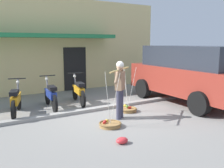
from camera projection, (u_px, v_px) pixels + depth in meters
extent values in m
plane|color=gray|center=(111.00, 115.00, 7.79)|extent=(90.00, 90.00, 0.00)
cube|color=gray|center=(100.00, 108.00, 8.37)|extent=(20.00, 0.24, 0.10)
cylinder|color=#38384C|center=(119.00, 105.00, 7.27)|extent=(0.15, 0.15, 0.86)
cylinder|color=#38384C|center=(121.00, 104.00, 7.43)|extent=(0.15, 0.15, 0.86)
cube|color=#84664C|center=(120.00, 81.00, 7.24)|extent=(0.39, 0.37, 0.54)
sphere|color=tan|center=(120.00, 67.00, 7.17)|extent=(0.21, 0.21, 0.21)
sphere|color=silver|center=(120.00, 65.00, 7.16)|extent=(0.22, 0.22, 0.22)
cylinder|color=#84664C|center=(117.00, 76.00, 6.99)|extent=(0.32, 0.28, 0.43)
cylinder|color=#84664C|center=(123.00, 74.00, 7.43)|extent=(0.32, 0.28, 0.43)
cylinder|color=tan|center=(120.00, 70.00, 7.18)|extent=(1.29, 1.02, 0.04)
cylinder|color=#9E7542|center=(110.00, 125.00, 6.67)|extent=(0.56, 0.56, 0.09)
torus|color=brown|center=(110.00, 123.00, 6.66)|extent=(0.61, 0.61, 0.05)
sphere|color=gold|center=(107.00, 121.00, 6.79)|extent=(0.08, 0.08, 0.08)
sphere|color=red|center=(104.00, 122.00, 6.63)|extent=(0.08, 0.08, 0.08)
sphere|color=#B4211C|center=(105.00, 122.00, 6.69)|extent=(0.09, 0.09, 0.09)
cylinder|color=silver|center=(108.00, 98.00, 6.66)|extent=(0.01, 0.27, 1.36)
cylinder|color=silver|center=(108.00, 100.00, 6.44)|extent=(0.24, 0.14, 1.36)
cylinder|color=silver|center=(115.00, 99.00, 6.56)|extent=(0.24, 0.14, 1.36)
cylinder|color=#9E7542|center=(128.00, 110.00, 8.16)|extent=(0.56, 0.56, 0.09)
torus|color=brown|center=(128.00, 109.00, 8.15)|extent=(0.61, 0.61, 0.05)
sphere|color=#75B645|center=(129.00, 107.00, 8.15)|extent=(0.09, 0.09, 0.09)
sphere|color=red|center=(130.00, 107.00, 8.16)|extent=(0.08, 0.08, 0.08)
sphere|color=yellow|center=(129.00, 107.00, 8.20)|extent=(0.08, 0.08, 0.08)
sphere|color=red|center=(129.00, 108.00, 8.14)|extent=(0.08, 0.08, 0.08)
sphere|color=yellow|center=(125.00, 106.00, 8.16)|extent=(0.09, 0.09, 0.09)
sphere|color=#6DA840|center=(127.00, 106.00, 8.11)|extent=(0.08, 0.08, 0.08)
cylinder|color=silver|center=(126.00, 88.00, 8.15)|extent=(0.01, 0.27, 1.36)
cylinder|color=silver|center=(126.00, 89.00, 7.92)|extent=(0.24, 0.14, 1.36)
cylinder|color=silver|center=(132.00, 88.00, 8.04)|extent=(0.24, 0.14, 1.36)
cylinder|color=black|center=(19.00, 101.00, 8.37)|extent=(0.26, 0.58, 0.58)
cylinder|color=black|center=(14.00, 111.00, 7.18)|extent=(0.26, 0.58, 0.58)
cube|color=orange|center=(18.00, 93.00, 8.33)|extent=(0.22, 0.31, 0.06)
cube|color=orange|center=(16.00, 99.00, 7.65)|extent=(0.47, 0.92, 0.24)
cube|color=black|center=(14.00, 93.00, 7.43)|extent=(0.38, 0.60, 0.12)
cylinder|color=slate|center=(18.00, 90.00, 8.21)|extent=(0.15, 0.30, 0.76)
cylinder|color=black|center=(17.00, 79.00, 8.07)|extent=(0.52, 0.20, 0.04)
sphere|color=silver|center=(18.00, 82.00, 8.25)|extent=(0.11, 0.11, 0.11)
cylinder|color=black|center=(47.00, 96.00, 9.07)|extent=(0.15, 0.59, 0.58)
cylinder|color=black|center=(55.00, 104.00, 7.96)|extent=(0.15, 0.59, 0.58)
cube|color=navy|center=(47.00, 89.00, 9.03)|extent=(0.17, 0.29, 0.06)
cube|color=navy|center=(51.00, 94.00, 8.39)|extent=(0.30, 0.92, 0.24)
cube|color=black|center=(52.00, 88.00, 8.19)|extent=(0.28, 0.58, 0.12)
cylinder|color=slate|center=(47.00, 86.00, 8.92)|extent=(0.09, 0.30, 0.76)
cylinder|color=black|center=(47.00, 76.00, 8.78)|extent=(0.54, 0.10, 0.04)
sphere|color=silver|center=(47.00, 79.00, 8.95)|extent=(0.11, 0.11, 0.11)
cylinder|color=black|center=(75.00, 92.00, 9.81)|extent=(0.19, 0.58, 0.58)
cylinder|color=black|center=(83.00, 99.00, 8.66)|extent=(0.19, 0.58, 0.58)
cube|color=orange|center=(75.00, 86.00, 9.76)|extent=(0.19, 0.30, 0.06)
cube|color=orange|center=(79.00, 90.00, 9.11)|extent=(0.37, 0.92, 0.24)
cube|color=black|center=(80.00, 84.00, 8.90)|extent=(0.32, 0.59, 0.12)
cylinder|color=slate|center=(75.00, 83.00, 9.65)|extent=(0.12, 0.30, 0.76)
cylinder|color=black|center=(75.00, 73.00, 9.51)|extent=(0.54, 0.14, 0.04)
sphere|color=silver|center=(75.00, 76.00, 9.68)|extent=(0.11, 0.11, 0.11)
cube|color=maroon|center=(187.00, 80.00, 9.29)|extent=(2.13, 4.79, 0.96)
cube|color=#282D38|center=(192.00, 57.00, 9.02)|extent=(1.89, 3.75, 0.76)
cube|color=black|center=(148.00, 77.00, 11.40)|extent=(1.62, 0.18, 0.44)
cylinder|color=black|center=(143.00, 88.00, 10.17)|extent=(0.30, 0.77, 0.76)
cylinder|color=black|center=(178.00, 85.00, 11.08)|extent=(0.30, 0.77, 0.76)
cylinder|color=black|center=(199.00, 103.00, 7.66)|extent=(0.30, 0.77, 0.76)
cube|color=silver|center=(148.00, 81.00, 11.40)|extent=(0.44, 0.04, 0.12)
cube|color=#DBC684|center=(19.00, 45.00, 12.70)|extent=(13.00, 5.00, 4.20)
cube|color=#237F47|center=(34.00, 35.00, 10.12)|extent=(7.15, 1.00, 0.16)
cube|color=black|center=(75.00, 69.00, 11.78)|extent=(1.10, 0.06, 2.00)
ellipsoid|color=red|center=(122.00, 140.00, 5.56)|extent=(0.28, 0.22, 0.14)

